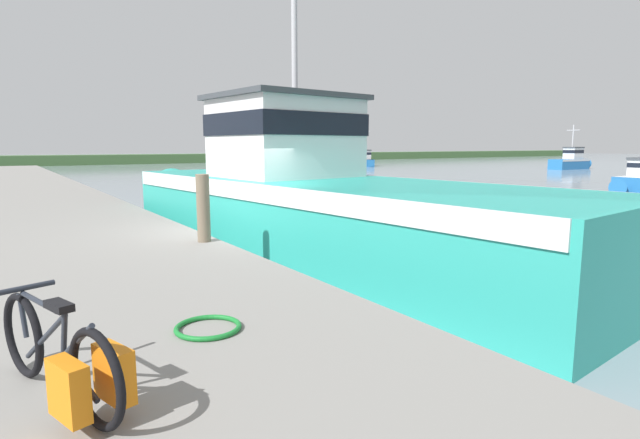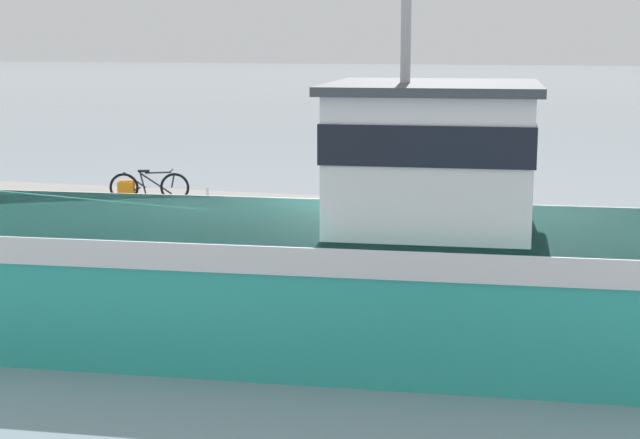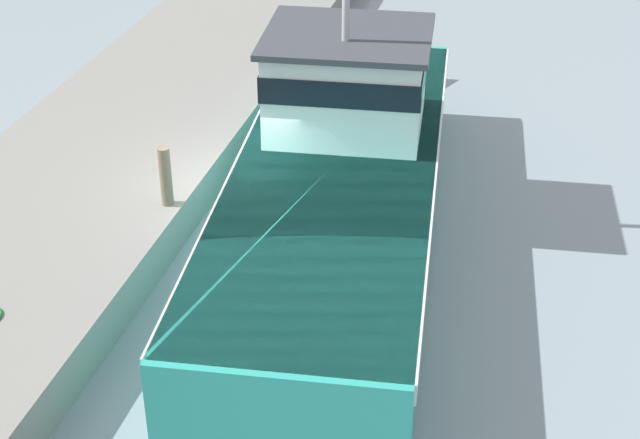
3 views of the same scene
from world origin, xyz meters
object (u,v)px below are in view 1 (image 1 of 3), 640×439
at_px(boat_blue_far, 364,160).
at_px(bicycle_touring, 67,361).
at_px(fishing_boat_main, 310,200).
at_px(boat_white_moored, 571,161).
at_px(mooring_post, 203,208).

height_order(boat_blue_far, bicycle_touring, boat_blue_far).
relative_size(boat_blue_far, bicycle_touring, 4.04).
relative_size(fishing_boat_main, boat_blue_far, 2.23).
bearing_deg(boat_white_moored, boat_blue_far, -143.87).
xyz_separation_m(fishing_boat_main, mooring_post, (-3.09, -1.37, 0.16)).
bearing_deg(boat_blue_far, fishing_boat_main, 75.91).
height_order(fishing_boat_main, mooring_post, fishing_boat_main).
height_order(boat_white_moored, mooring_post, boat_white_moored).
height_order(boat_blue_far, boat_white_moored, boat_blue_far).
bearing_deg(mooring_post, fishing_boat_main, 23.92).
bearing_deg(bicycle_touring, boat_blue_far, 32.60).
distance_m(fishing_boat_main, boat_blue_far, 51.74).
bearing_deg(bicycle_touring, boat_white_moored, 10.08).
xyz_separation_m(boat_blue_far, bicycle_touring, (-39.05, -46.07, 0.42)).
relative_size(boat_white_moored, mooring_post, 5.13).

